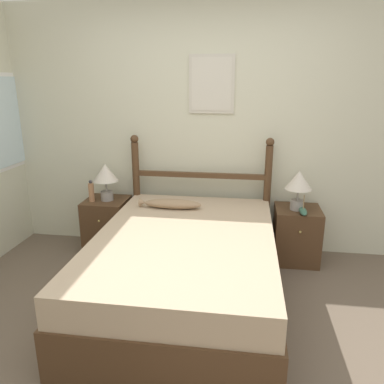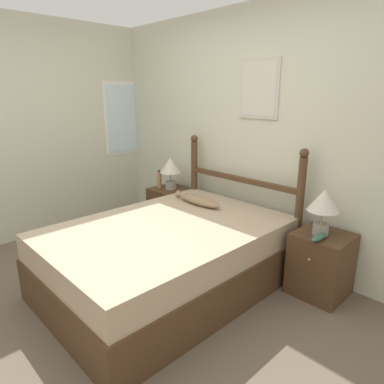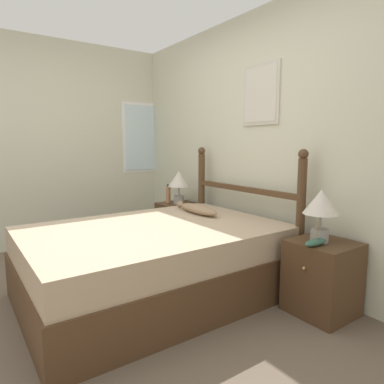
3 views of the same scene
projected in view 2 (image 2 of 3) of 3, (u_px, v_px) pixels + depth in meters
name	position (u px, v px, depth m)	size (l,w,h in m)	color
ground_plane	(118.00, 315.00, 2.72)	(16.00, 16.00, 0.00)	brown
wall_back	(256.00, 136.00, 3.52)	(6.40, 0.08, 2.55)	beige
wall_left	(11.00, 133.00, 3.86)	(0.08, 6.40, 2.55)	beige
bed	(168.00, 257.00, 3.06)	(1.46, 2.08, 0.60)	#4C331E
headboard	(240.00, 194.00, 3.62)	(1.47, 0.08, 1.24)	#4C331E
nightstand_left	(171.00, 210.00, 4.34)	(0.44, 0.45, 0.56)	#4C331E
nightstand_right	(321.00, 264.00, 2.96)	(0.44, 0.45, 0.56)	#4C331E
table_lamp_left	(170.00, 168.00, 4.17)	(0.26, 0.26, 0.39)	gray
table_lamp_right	(323.00, 204.00, 2.80)	(0.26, 0.26, 0.39)	gray
bottle	(159.00, 179.00, 4.27)	(0.06, 0.06, 0.23)	tan
model_boat	(319.00, 237.00, 2.77)	(0.07, 0.23, 0.18)	#386651
fish_pillow	(198.00, 200.00, 3.53)	(0.61, 0.15, 0.09)	#997A5B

